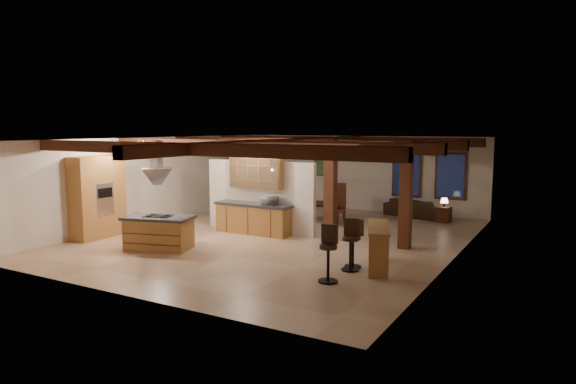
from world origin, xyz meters
name	(u,v)px	position (x,y,z in m)	size (l,w,h in m)	color
ground	(280,238)	(0.00, 0.00, 0.00)	(12.00, 12.00, 0.00)	tan
room_walls	(280,178)	(0.00, 0.00, 1.78)	(12.00, 12.00, 12.00)	beige
ceiling_beams	(280,144)	(0.00, 0.00, 2.76)	(10.00, 12.00, 0.28)	#3A180E
timber_posts	(367,181)	(2.50, 0.50, 1.76)	(2.50, 0.30, 2.90)	#3A180E
partition_wall	(260,196)	(-1.00, 0.50, 1.10)	(3.80, 0.18, 2.20)	beige
pantry_cabinet	(98,197)	(-4.67, -2.60, 1.20)	(0.67, 1.60, 2.40)	olive
back_counter	(253,218)	(-1.00, 0.11, 0.48)	(2.50, 0.66, 0.94)	olive
upper_display_cabinet	(257,173)	(-1.00, 0.31, 1.85)	(1.80, 0.36, 0.95)	olive
range_hood	(157,183)	(-2.12, -2.79, 1.78)	(1.10, 1.10, 1.40)	silver
back_windows	(428,175)	(2.80, 5.93, 1.50)	(2.70, 0.07, 1.70)	#3A180E
framed_art	(322,165)	(-1.50, 5.94, 1.70)	(0.65, 0.05, 0.85)	#3A180E
recessed_cans	(167,140)	(-2.53, -1.93, 2.87)	(3.16, 2.46, 0.03)	silver
kitchen_island	(159,232)	(-2.12, -2.79, 0.45)	(2.00, 1.41, 0.90)	olive
dining_table	(317,212)	(-0.23, 2.97, 0.32)	(1.83, 1.02, 0.64)	#3B160E
sofa	(415,208)	(2.48, 5.50, 0.32)	(2.19, 0.86, 0.64)	black
microwave	(269,200)	(-0.42, 0.11, 1.07)	(0.46, 0.31, 0.26)	#BDBCC1
bar_counter	(378,240)	(3.64, -1.70, 0.67)	(1.10, 1.93, 0.99)	olive
side_table	(444,215)	(3.65, 4.88, 0.27)	(0.43, 0.43, 0.53)	#3A180E
table_lamp	(444,201)	(3.65, 4.88, 0.75)	(0.26, 0.26, 0.31)	black
bar_stool_a	(329,253)	(3.09, -3.22, 0.61)	(0.44, 0.45, 1.20)	black
bar_stool_b	(354,243)	(3.12, -1.90, 0.57)	(0.40, 0.41, 1.12)	black
bar_stool_c	(351,245)	(3.15, -2.18, 0.59)	(0.43, 0.44, 1.17)	black
dining_chairs	(318,202)	(-0.23, 2.97, 0.65)	(2.57, 2.57, 1.28)	#3A180E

